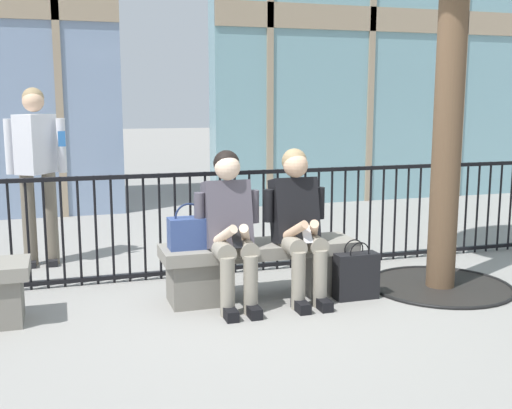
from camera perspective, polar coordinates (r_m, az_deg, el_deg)
The scene contains 8 objects.
ground_plane at distance 5.22m, azimuth 0.33°, elevation -8.32°, with size 60.00×60.00×0.00m, color gray.
stone_bench at distance 5.14m, azimuth 0.33°, elevation -5.44°, with size 1.60×0.44×0.45m.
seated_person_with_phone at distance 4.86m, azimuth -2.37°, elevation -1.75°, with size 0.52×0.66×1.21m.
seated_person_companion at distance 5.03m, azimuth 3.84°, elevation -1.37°, with size 0.52×0.66×1.21m.
handbag_on_bench at distance 4.92m, azimuth -6.08°, elevation -2.51°, with size 0.32×0.18×0.36m.
shopping_bag at distance 5.18m, azimuth 9.07°, elevation -6.35°, with size 0.36×0.15×0.48m.
bystander_at_railing at distance 6.36m, azimuth -19.27°, elevation 3.60°, with size 0.55×0.44×1.71m.
plaza_railing at distance 5.80m, azimuth -1.92°, elevation -1.56°, with size 9.16×0.04×0.96m.
Camera 1 is at (-1.51, -4.73, 1.60)m, focal length 44.10 mm.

